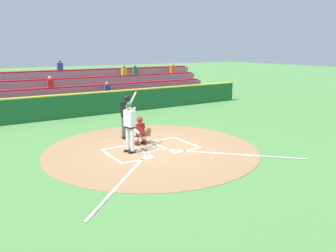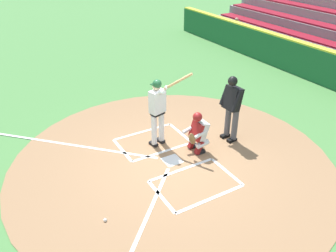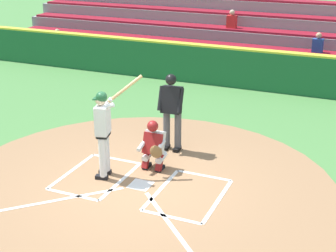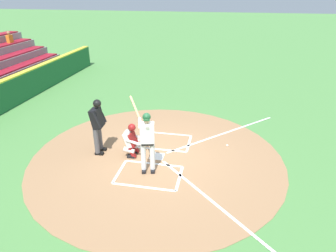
{
  "view_description": "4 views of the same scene",
  "coord_description": "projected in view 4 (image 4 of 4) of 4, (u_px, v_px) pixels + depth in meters",
  "views": [
    {
      "loc": [
        5.98,
        10.51,
        3.74
      ],
      "look_at": [
        -0.56,
        0.28,
        0.88
      ],
      "focal_mm": 35.53,
      "sensor_mm": 36.0,
      "label": 1
    },
    {
      "loc": [
        -6.1,
        3.65,
        5.01
      ],
      "look_at": [
        -0.35,
        0.32,
        1.27
      ],
      "focal_mm": 36.79,
      "sensor_mm": 36.0,
      "label": 2
    },
    {
      "loc": [
        -4.12,
        8.21,
        4.86
      ],
      "look_at": [
        -0.23,
        -0.89,
        1.02
      ],
      "focal_mm": 54.22,
      "sensor_mm": 36.0,
      "label": 3
    },
    {
      "loc": [
        7.95,
        1.93,
        4.98
      ],
      "look_at": [
        -0.34,
        0.29,
        0.97
      ],
      "focal_mm": 31.52,
      "sensor_mm": 36.0,
      "label": 4
    }
  ],
  "objects": [
    {
      "name": "home_plate_and_chalk",
      "position": [
        184.0,
        159.0,
        9.36
      ],
      "size": [
        7.93,
        4.91,
        0.01
      ],
      "color": "white",
      "rests_on": "dirt_circle"
    },
    {
      "name": "ground_plane",
      "position": [
        157.0,
        157.0,
        9.52
      ],
      "size": [
        120.0,
        120.0,
        0.0
      ],
      "primitive_type": "plane",
      "color": "#4C8442"
    },
    {
      "name": "batter",
      "position": [
        147.0,
        138.0,
        8.31
      ],
      "size": [
        0.83,
        0.89,
        2.13
      ],
      "color": "white",
      "rests_on": "ground"
    },
    {
      "name": "plate_umpire",
      "position": [
        98.0,
        123.0,
        9.29
      ],
      "size": [
        0.59,
        0.43,
        1.86
      ],
      "color": "#4C4C51",
      "rests_on": "ground"
    },
    {
      "name": "dirt_circle",
      "position": [
        157.0,
        156.0,
        9.52
      ],
      "size": [
        8.0,
        8.0,
        0.01
      ],
      "primitive_type": "cylinder",
      "color": "#99704C",
      "rests_on": "ground"
    },
    {
      "name": "catcher",
      "position": [
        132.0,
        139.0,
        9.35
      ],
      "size": [
        0.59,
        0.6,
        1.13
      ],
      "color": "black",
      "rests_on": "ground"
    },
    {
      "name": "baseball",
      "position": [
        227.0,
        145.0,
        10.12
      ],
      "size": [
        0.07,
        0.07,
        0.07
      ],
      "primitive_type": "sphere",
      "color": "white",
      "rests_on": "ground"
    }
  ]
}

